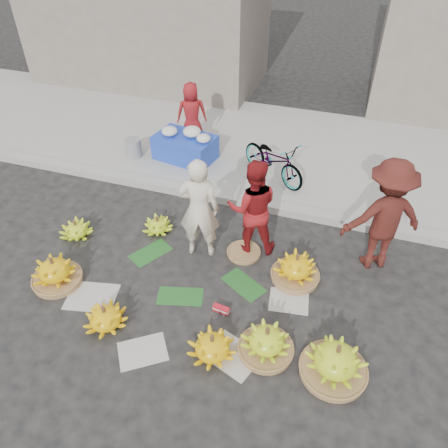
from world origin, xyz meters
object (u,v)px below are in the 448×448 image
(flower_table, at_px, (185,146))
(bicycle, at_px, (274,159))
(vendor_cream, at_px, (199,209))
(banana_bunch_0, at_px, (55,272))
(banana_bunch_4, at_px, (335,361))

(flower_table, height_order, bicycle, bicycle)
(vendor_cream, relative_size, bicycle, 1.11)
(vendor_cream, xyz_separation_m, flower_table, (-1.23, 2.43, -0.44))
(banana_bunch_0, height_order, vendor_cream, vendor_cream)
(flower_table, distance_m, bicycle, 1.86)
(banana_bunch_0, xyz_separation_m, vendor_cream, (1.78, 1.28, 0.64))
(vendor_cream, bearing_deg, flower_table, -76.32)
(bicycle, bearing_deg, flower_table, 118.24)
(banana_bunch_0, xyz_separation_m, banana_bunch_4, (4.06, -0.26, 0.03))
(vendor_cream, bearing_deg, banana_bunch_4, 132.92)
(banana_bunch_0, relative_size, vendor_cream, 0.47)
(banana_bunch_0, distance_m, flower_table, 3.76)
(banana_bunch_4, xyz_separation_m, bicycle, (-1.65, 3.81, 0.29))
(banana_bunch_0, distance_m, bicycle, 4.30)
(flower_table, bearing_deg, banana_bunch_0, -88.20)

